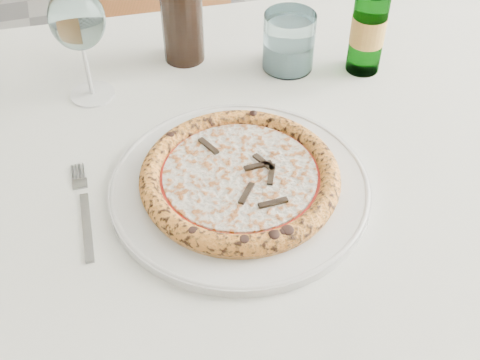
% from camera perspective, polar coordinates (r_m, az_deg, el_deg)
% --- Properties ---
extents(dining_table, '(1.53, 0.96, 0.76)m').
position_cam_1_polar(dining_table, '(0.98, -1.72, -0.56)').
color(dining_table, brown).
rests_on(dining_table, floor).
extents(chair_far, '(0.52, 0.52, 0.93)m').
position_cam_1_polar(chair_far, '(1.67, -6.88, 14.36)').
color(chair_far, brown).
rests_on(chair_far, floor).
extents(plate, '(0.37, 0.37, 0.02)m').
position_cam_1_polar(plate, '(0.84, 0.00, -0.54)').
color(plate, silver).
rests_on(plate, dining_table).
extents(pizza, '(0.28, 0.28, 0.03)m').
position_cam_1_polar(pizza, '(0.83, -0.00, 0.31)').
color(pizza, tan).
rests_on(pizza, plate).
extents(fork, '(0.02, 0.18, 0.00)m').
position_cam_1_polar(fork, '(0.85, -14.54, -2.92)').
color(fork, gray).
rests_on(fork, dining_table).
extents(wine_glass, '(0.09, 0.09, 0.19)m').
position_cam_1_polar(wine_glass, '(0.98, -15.17, 14.34)').
color(wine_glass, white).
rests_on(wine_glass, dining_table).
extents(tumbler, '(0.09, 0.09, 0.10)m').
position_cam_1_polar(tumbler, '(1.07, 4.63, 12.64)').
color(tumbler, silver).
rests_on(tumbler, dining_table).
extents(beer_bottle, '(0.06, 0.06, 0.23)m').
position_cam_1_polar(beer_bottle, '(1.06, 12.16, 14.39)').
color(beer_bottle, '#2A7A2B').
rests_on(beer_bottle, dining_table).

